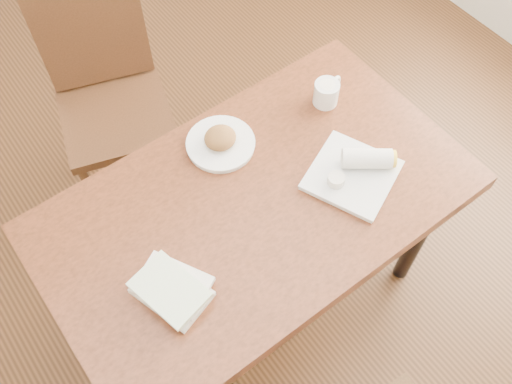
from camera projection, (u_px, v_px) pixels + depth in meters
ground at (256, 296)px, 2.35m from camera, size 4.00×5.00×0.01m
table at (256, 215)px, 1.78m from camera, size 1.30×0.76×0.75m
chair_far at (108, 88)px, 2.22m from camera, size 0.53×0.53×0.95m
plate_scone at (221, 142)px, 1.80m from camera, size 0.22×0.22×0.07m
coffee_mug at (327, 92)px, 1.89m from camera, size 0.12×0.08×0.08m
plate_burrito at (357, 170)px, 1.74m from camera, size 0.32×0.32×0.08m
book_stack at (172, 289)px, 1.53m from camera, size 0.21×0.24×0.05m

